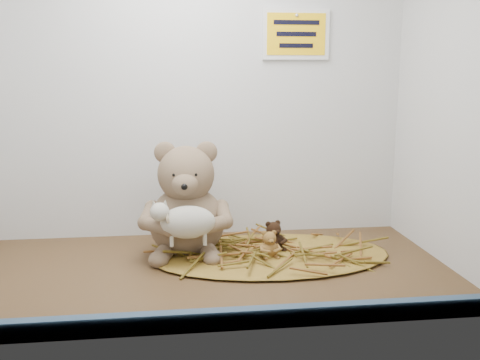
{
  "coord_description": "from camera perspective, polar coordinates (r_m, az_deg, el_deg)",
  "views": [
    {
      "loc": [
        -3.12,
        -116.51,
        44.45
      ],
      "look_at": [
        11.68,
        3.95,
        20.34
      ],
      "focal_mm": 40.0,
      "sensor_mm": 36.0,
      "label": 1
    }
  ],
  "objects": [
    {
      "name": "alcove_shell",
      "position": [
        1.26,
        -5.7,
        11.43
      ],
      "size": [
        120.4,
        60.2,
        90.4
      ],
      "color": "#3B2314",
      "rests_on": "ground"
    },
    {
      "name": "wall_sign",
      "position": [
        1.5,
        5.98,
        15.21
      ],
      "size": [
        16.0,
        1.2,
        11.0
      ],
      "primitive_type": "cube",
      "color": "#EEB40C",
      "rests_on": "back_wall"
    },
    {
      "name": "toy_lamb",
      "position": [
        1.24,
        -5.57,
        -4.5
      ],
      "size": [
        16.56,
        10.1,
        10.7
      ],
      "primitive_type": null,
      "color": "beige",
      "rests_on": "main_teddy"
    },
    {
      "name": "main_teddy",
      "position": [
        1.33,
        -5.72,
        -1.97
      ],
      "size": [
        24.43,
        25.61,
        28.31
      ],
      "primitive_type": null,
      "rotation": [
        0.0,
        0.0,
        -0.07
      ],
      "color": "#886C53",
      "rests_on": "shelf_floor"
    },
    {
      "name": "front_rail",
      "position": [
        0.98,
        -4.62,
        -14.72
      ],
      "size": [
        119.28,
        2.2,
        3.6
      ],
      "primitive_type": "cube",
      "color": "#345164",
      "rests_on": "shelf_floor"
    },
    {
      "name": "mini_teddy_brown",
      "position": [
        1.35,
        3.56,
        -5.81
      ],
      "size": [
        7.99,
        8.19,
        7.59
      ],
      "primitive_type": null,
      "rotation": [
        0.0,
        0.0,
        0.36
      ],
      "color": "black",
      "rests_on": "straw_bed"
    },
    {
      "name": "mini_teddy_tan",
      "position": [
        1.3,
        3.15,
        -6.71
      ],
      "size": [
        5.9,
        6.17,
        6.63
      ],
      "primitive_type": null,
      "rotation": [
        0.0,
        0.0,
        0.1
      ],
      "color": "brown",
      "rests_on": "straw_bed"
    },
    {
      "name": "straw_bed",
      "position": [
        1.34,
        3.33,
        -7.94
      ],
      "size": [
        59.17,
        34.36,
        1.15
      ],
      "primitive_type": "ellipsoid",
      "color": "brown",
      "rests_on": "shelf_floor"
    }
  ]
}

